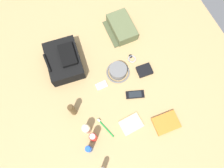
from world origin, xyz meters
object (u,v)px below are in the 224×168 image
Objects in this scene: bucket_hat at (118,71)px; media_player at (102,85)px; cologne_bottle at (72,110)px; deodorant_spray at (89,149)px; toothbrush at (105,127)px; backpack at (64,61)px; paperback_novel at (166,123)px; toiletry_pouch at (122,27)px; wallet at (144,70)px; cell_phone at (135,95)px; sunscreen_spray at (93,137)px; lotion_bottle at (87,129)px; notepad at (131,124)px; wristwatch at (132,59)px.

bucket_hat reaches higher than media_player.
cologne_bottle is 2.00× the size of media_player.
deodorant_spray is at bearing -179.11° from cologne_bottle.
toothbrush is at bearing 160.70° from media_player.
toothbrush is at bearing -171.74° from backpack.
bucket_hat is at bearing 16.98° from paperback_novel.
wallet is at bearing -178.56° from toiletry_pouch.
toothbrush is at bearing 142.49° from bucket_hat.
deodorant_spray is 0.56m from paperback_novel.
toiletry_pouch is 0.55m from cell_phone.
paperback_novel is (-0.81, 0.03, -0.03)m from toiletry_pouch.
toiletry_pouch reaches higher than toothbrush.
deodorant_spray is 1.61× the size of media_player.
toiletry_pouch is at bearing -37.26° from sunscreen_spray.
toothbrush is at bearing 146.55° from toiletry_pouch.
backpack is 0.53m from toiletry_pouch.
backpack reaches higher than bucket_hat.
bucket_hat is 1.60× the size of wallet.
notepad is (-0.09, -0.30, -0.06)m from lotion_bottle.
notepad is at bearing -83.37° from deodorant_spray.
toiletry_pouch reaches higher than bucket_hat.
wristwatch is at bearing -45.62° from toothbrush.
sunscreen_spray is at bearing 148.98° from media_player.
sunscreen_spray is (0.06, -0.05, 0.00)m from deodorant_spray.
backpack reaches higher than deodorant_spray.
sunscreen_spray is at bearing 123.36° from wallet.
sunscreen_spray is 1.97× the size of wristwatch.
sunscreen_spray is at bearing 178.51° from backpack.
cologne_bottle is 1.18× the size of cell_phone.
lotion_bottle is at bearing 129.44° from bucket_hat.
toiletry_pouch is 0.50m from media_player.
media_player is at bearing -39.84° from lotion_bottle.
deodorant_spray is (-0.76, 0.59, 0.03)m from toiletry_pouch.
wallet reaches higher than media_player.
paperback_novel is (-0.72, -0.49, -0.05)m from backpack.
toothbrush is at bearing -66.90° from sunscreen_spray.
sunscreen_spray is 0.93× the size of notepad.
toiletry_pouch reaches higher than notepad.
sunscreen_spray reaches higher than paperback_novel.
notepad is (-0.39, 0.08, -0.02)m from bucket_hat.
bucket_hat reaches higher than paperback_novel.
deodorant_spray is 0.08m from sunscreen_spray.
bucket_hat is 0.60m from deodorant_spray.
wallet is at bearing -60.65° from sunscreen_spray.
sunscreen_spray is at bearing -43.88° from deodorant_spray.
deodorant_spray is at bearing 116.21° from cell_phone.
deodorant_spray is at bearing 92.38° from notepad.
wristwatch is (-0.17, -0.48, -0.05)m from backpack.
lotion_bottle is at bearing -166.48° from cologne_bottle.
cologne_bottle is 1.05× the size of toothbrush.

